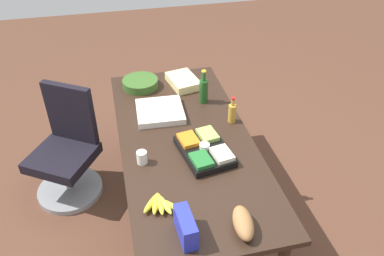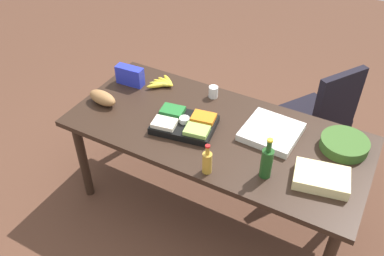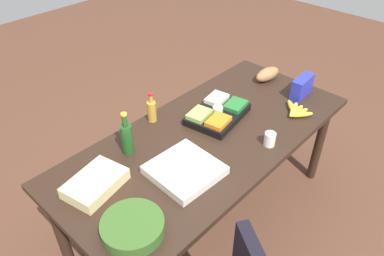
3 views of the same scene
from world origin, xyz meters
name	(u,v)px [view 1 (image 1 of 3)]	position (x,y,z in m)	size (l,w,h in m)	color
ground_plane	(186,212)	(0.00, 0.00, 0.00)	(10.00, 10.00, 0.00)	brown
conference_table	(186,147)	(0.00, 0.00, 0.70)	(2.07, 0.94, 0.78)	black
office_chair	(67,157)	(-0.51, -0.92, 0.36)	(0.66, 0.66, 0.97)	gray
veggie_tray	(204,150)	(0.20, 0.09, 0.82)	(0.46, 0.37, 0.09)	black
sheet_cake	(183,81)	(-0.76, 0.15, 0.82)	(0.32, 0.22, 0.07)	beige
pizza_box	(160,111)	(-0.35, -0.13, 0.81)	(0.36, 0.36, 0.05)	silver
banana_bunch	(160,204)	(0.61, -0.28, 0.81)	(0.19, 0.24, 0.04)	yellow
chip_bag_blue	(186,227)	(0.85, -0.18, 0.86)	(0.22, 0.08, 0.15)	#2833C3
salad_bowl	(140,83)	(-0.81, -0.23, 0.82)	(0.31, 0.31, 0.07)	#375E24
paper_cup	(142,157)	(0.19, -0.34, 0.83)	(0.07, 0.07, 0.09)	white
dressing_bottle	(232,113)	(-0.13, 0.39, 0.86)	(0.07, 0.07, 0.21)	gold
wine_bottle	(204,90)	(-0.45, 0.25, 0.89)	(0.08, 0.08, 0.29)	#1F4D1D
bread_loaf	(243,223)	(0.87, 0.13, 0.83)	(0.24, 0.11, 0.10)	#9D6D3F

